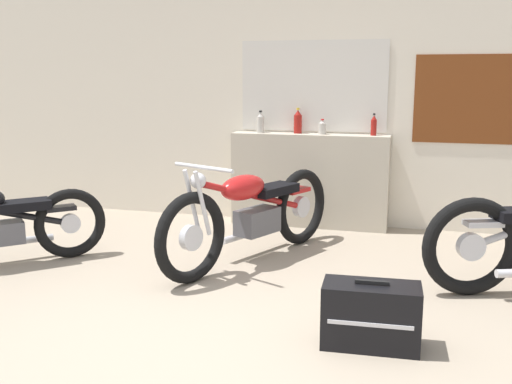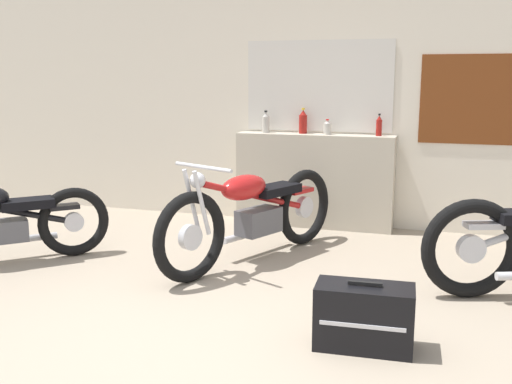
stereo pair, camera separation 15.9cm
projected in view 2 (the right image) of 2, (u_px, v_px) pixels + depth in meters
ground_plane at (181, 347)px, 3.70m from camera, size 24.00×24.00×0.00m
wall_back at (307, 98)px, 6.62m from camera, size 10.00×0.07×2.80m
sill_counter at (314, 181)px, 6.59m from camera, size 1.72×0.28×1.02m
bottle_leftmost at (266, 123)px, 6.64m from camera, size 0.08×0.08×0.25m
bottle_left_center at (303, 122)px, 6.55m from camera, size 0.09×0.09×0.28m
bottle_center at (327, 128)px, 6.44m from camera, size 0.09×0.09×0.17m
bottle_right_center at (379, 126)px, 6.29m from camera, size 0.06×0.06×0.23m
motorcycle_red at (253, 213)px, 5.35m from camera, size 1.06×2.09×0.94m
hard_case_black at (364, 317)px, 3.66m from camera, size 0.61×0.33×0.42m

